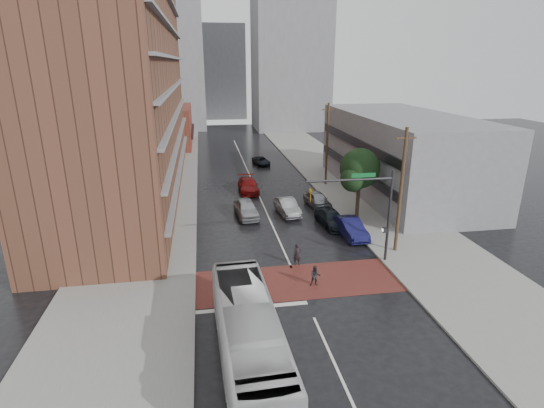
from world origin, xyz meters
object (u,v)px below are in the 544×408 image
car_travel_c (248,185)px  car_parked_near (350,228)px  pedestrian_b (315,276)px  transit_bus (249,337)px  pedestrian_a (297,254)px  suv_travel (261,161)px  car_travel_a (246,209)px  car_parked_mid (331,218)px  car_parked_far (317,199)px  car_travel_b (287,207)px

car_travel_c → car_parked_near: bearing=-63.7°
pedestrian_b → car_parked_near: 9.48m
transit_bus → pedestrian_b: transit_bus is taller
transit_bus → pedestrian_a: bearing=63.5°
suv_travel → car_travel_a: bearing=-110.7°
car_travel_c → car_parked_near: size_ratio=1.10×
car_travel_a → car_travel_c: 8.56m
car_travel_a → car_parked_mid: (7.56, -3.65, -0.14)m
car_travel_c → car_parked_far: (6.62, -6.57, -0.00)m
car_travel_a → car_parked_near: bearing=-42.6°
pedestrian_a → pedestrian_b: (0.52, -3.26, -0.13)m
car_parked_far → car_travel_b: bearing=-160.8°
car_parked_near → suv_travel: bearing=94.3°
pedestrian_b → suv_travel: 36.50m
car_travel_c → car_parked_near: 16.63m
car_parked_mid → car_travel_c: bearing=111.9°
pedestrian_b → transit_bus: bearing=-116.8°
transit_bus → pedestrian_b: 9.06m
car_travel_c → car_parked_mid: 13.74m
car_parked_near → car_parked_mid: (-0.89, 2.79, -0.10)m
transit_bus → car_travel_a: size_ratio=2.41×
car_parked_far → car_parked_mid: bearing=-99.3°
transit_bus → suv_travel: transit_bus is taller
suv_travel → car_parked_mid: (2.99, -25.78, 0.13)m
car_parked_mid → pedestrian_b: bearing=-118.2°
car_travel_b → car_parked_near: (4.31, -6.55, 0.02)m
car_travel_b → suv_travel: bearing=82.5°
car_travel_c → car_parked_mid: car_travel_c is taller
car_parked_near → car_parked_mid: car_parked_near is taller
car_travel_a → car_travel_c: car_travel_a is taller
pedestrian_b → car_parked_mid: 11.55m
pedestrian_a → car_travel_b: size_ratio=0.36×
car_parked_near → transit_bus: bearing=-128.3°
car_parked_near → pedestrian_a: bearing=-144.6°
pedestrian_a → transit_bus: bearing=-114.0°
pedestrian_a → car_travel_b: bearing=83.2°
transit_bus → suv_travel: 44.25m
car_travel_a → car_travel_b: 4.14m
suv_travel → car_parked_mid: size_ratio=0.85×
pedestrian_a → car_parked_far: (5.05, 13.00, -0.08)m
car_travel_a → car_parked_mid: car_travel_a is taller
transit_bus → car_travel_b: (6.26, 21.71, -0.89)m
pedestrian_a → car_travel_a: pedestrian_a is taller
transit_bus → car_travel_a: (2.12, 21.61, -0.82)m
transit_bus → car_parked_near: 18.51m
transit_bus → pedestrian_a: size_ratio=6.97×
car_travel_b → car_parked_near: size_ratio=0.97×
suv_travel → pedestrian_a: bearing=-102.3°
transit_bus → car_parked_near: bearing=53.2°
car_travel_a → car_parked_far: car_travel_a is taller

